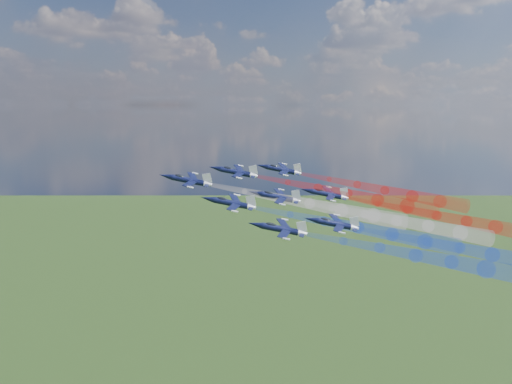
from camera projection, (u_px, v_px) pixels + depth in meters
jet_lead at (188, 180)px, 139.16m from camera, size 16.94×16.54×8.13m
trail_lead at (310, 204)px, 140.85m from camera, size 41.75×31.83×14.66m
jet_inner_left at (231, 203)px, 132.09m from camera, size 16.94×16.54×8.13m
trail_inner_left at (358, 228)px, 133.79m from camera, size 41.75×31.83×14.66m
jet_inner_right at (236, 172)px, 149.96m from camera, size 16.94×16.54×8.13m
trail_inner_right at (348, 194)px, 151.65m from camera, size 41.75×31.83×14.66m
jet_outer_left at (280, 229)px, 123.50m from camera, size 16.94×16.54×8.13m
trail_outer_left at (416, 255)px, 125.20m from camera, size 41.75×31.83×14.66m
jet_center_third at (277, 197)px, 140.04m from camera, size 16.94×16.54×8.13m
trail_center_third at (397, 220)px, 141.73m from camera, size 41.75×31.83×14.66m
jet_outer_right at (281, 170)px, 161.41m from camera, size 16.94×16.54×8.13m
trail_outer_right at (385, 190)px, 163.11m from camera, size 41.75×31.83×14.66m
jet_rear_left at (334, 224)px, 132.53m from camera, size 16.94×16.54×8.13m
trail_rear_left at (460, 248)px, 134.22m from camera, size 41.75×31.83×14.66m
jet_rear_right at (327, 194)px, 150.87m from camera, size 16.94×16.54×8.13m
trail_rear_right at (437, 216)px, 152.56m from camera, size 41.75×31.83×14.66m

